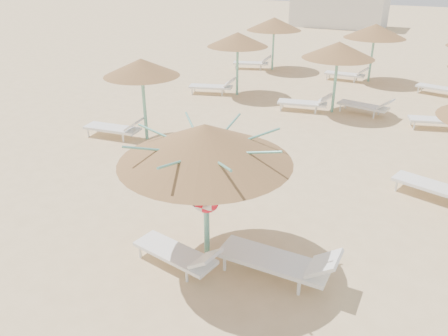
% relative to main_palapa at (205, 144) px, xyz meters
% --- Properties ---
extents(ground, '(120.00, 120.00, 0.00)m').
position_rel_main_palapa_xyz_m(ground, '(-0.10, 0.20, -2.45)').
color(ground, '#E1BC89').
rests_on(ground, ground).
extents(main_palapa, '(3.14, 3.14, 2.81)m').
position_rel_main_palapa_xyz_m(main_palapa, '(0.00, 0.00, 0.00)').
color(main_palapa, '#6AB8A1').
rests_on(main_palapa, ground).
extents(lounger_main_a, '(1.92, 0.85, 0.67)m').
position_rel_main_palapa_xyz_m(lounger_main_a, '(-0.31, -0.52, -2.12)').
color(lounger_main_a, white).
rests_on(lounger_main_a, ground).
extents(lounger_main_b, '(2.23, 0.68, 0.81)m').
position_rel_main_palapa_xyz_m(lounger_main_b, '(1.51, 0.07, -2.06)').
color(lounger_main_b, white).
rests_on(lounger_main_b, ground).
extents(palapa_field, '(20.75, 14.18, 2.72)m').
position_rel_main_palapa_xyz_m(palapa_field, '(2.17, 11.15, -0.15)').
color(palapa_field, '#6AB8A1').
rests_on(palapa_field, ground).
extents(service_hut, '(8.40, 4.40, 3.25)m').
position_rel_main_palapa_xyz_m(service_hut, '(-6.10, 35.20, -0.80)').
color(service_hut, silver).
rests_on(service_hut, ground).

